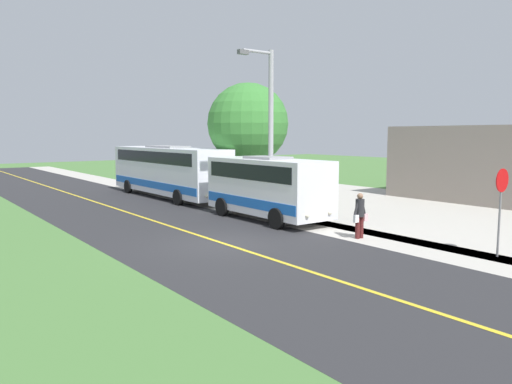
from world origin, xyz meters
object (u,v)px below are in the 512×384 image
Objects in this scene: street_light_pole at (269,126)px; shuttle_bus_front at (268,185)px; stop_sign at (501,197)px; tree_curbside at (248,124)px; transit_bus_rear at (168,169)px; pedestrian_with_bags at (360,214)px.

shuttle_bus_front is at bearing 47.09° from street_light_pole.
tree_curbside is (-1.30, -15.67, 2.62)m from stop_sign.
street_light_pole reaches higher than transit_bus_rear.
shuttle_bus_front is at bearing 62.42° from tree_curbside.
stop_sign is at bearing 99.22° from shuttle_bus_front.
pedestrian_with_bags is at bearing 76.13° from tree_curbside.
street_light_pole is (-0.38, 9.82, 2.55)m from transit_bus_rear.
pedestrian_with_bags is 0.22× the size of street_light_pole.
stop_sign is 10.83m from street_light_pole.
shuttle_bus_front is 3.95× the size of pedestrian_with_bags.
stop_sign is at bearing 94.52° from transit_bus_rear.
stop_sign is at bearing 85.26° from tree_curbside.
pedestrian_with_bags is 0.25× the size of tree_curbside.
transit_bus_rear reaches higher than stop_sign.
transit_bus_rear is 4.08× the size of stop_sign.
shuttle_bus_front is 0.59× the size of transit_bus_rear.
transit_bus_rear is at bearing -90.15° from shuttle_bus_front.
stop_sign is (-1.63, 10.06, 0.34)m from shuttle_bus_front.
shuttle_bus_front is at bearing -87.84° from pedestrian_with_bags.
street_light_pole reaches higher than stop_sign.
transit_bus_rear is 20.38m from stop_sign.
street_light_pole reaches higher than pedestrian_with_bags.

